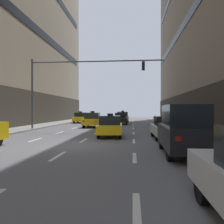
# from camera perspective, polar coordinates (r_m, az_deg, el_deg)

# --- Properties ---
(ground_plane) EXTENTS (120.00, 120.00, 0.00)m
(ground_plane) POSITION_cam_1_polar(r_m,az_deg,el_deg) (12.80, -9.21, -8.35)
(ground_plane) COLOR slate
(lane_stripe_l1_s4) EXTENTS (0.16, 2.00, 0.01)m
(lane_stripe_l1_s4) POSITION_cam_1_polar(r_m,az_deg,el_deg) (15.75, -18.95, -6.70)
(lane_stripe_l1_s4) COLOR silver
(lane_stripe_l1_s4) RESTS_ON ground
(lane_stripe_l1_s5) EXTENTS (0.16, 2.00, 0.01)m
(lane_stripe_l1_s5) POSITION_cam_1_polar(r_m,az_deg,el_deg) (20.39, -13.15, -5.08)
(lane_stripe_l1_s5) COLOR silver
(lane_stripe_l1_s5) RESTS_ON ground
(lane_stripe_l1_s6) EXTENTS (0.16, 2.00, 0.01)m
(lane_stripe_l1_s6) POSITION_cam_1_polar(r_m,az_deg,el_deg) (25.16, -9.54, -4.04)
(lane_stripe_l1_s6) COLOR silver
(lane_stripe_l1_s6) RESTS_ON ground
(lane_stripe_l1_s7) EXTENTS (0.16, 2.00, 0.01)m
(lane_stripe_l1_s7) POSITION_cam_1_polar(r_m,az_deg,el_deg) (30.01, -7.10, -3.32)
(lane_stripe_l1_s7) COLOR silver
(lane_stripe_l1_s7) RESTS_ON ground
(lane_stripe_l1_s8) EXTENTS (0.16, 2.00, 0.01)m
(lane_stripe_l1_s8) POSITION_cam_1_polar(r_m,az_deg,el_deg) (34.90, -5.34, -2.80)
(lane_stripe_l1_s8) COLOR silver
(lane_stripe_l1_s8) RESTS_ON ground
(lane_stripe_l1_s9) EXTENTS (0.16, 2.00, 0.01)m
(lane_stripe_l1_s9) POSITION_cam_1_polar(r_m,az_deg,el_deg) (39.82, -4.01, -2.40)
(lane_stripe_l1_s9) COLOR silver
(lane_stripe_l1_s9) RESTS_ON ground
(lane_stripe_l1_s10) EXTENTS (0.16, 2.00, 0.01)m
(lane_stripe_l1_s10) POSITION_cam_1_polar(r_m,az_deg,el_deg) (44.76, -2.98, -2.09)
(lane_stripe_l1_s10) COLOR silver
(lane_stripe_l1_s10) RESTS_ON ground
(lane_stripe_l2_s3) EXTENTS (0.16, 2.00, 0.01)m
(lane_stripe_l2_s3) POSITION_cam_1_polar(r_m,az_deg,el_deg) (9.97, -13.61, -10.84)
(lane_stripe_l2_s3) COLOR silver
(lane_stripe_l2_s3) RESTS_ON ground
(lane_stripe_l2_s4) EXTENTS (0.16, 2.00, 0.01)m
(lane_stripe_l2_s4) POSITION_cam_1_polar(r_m,az_deg,el_deg) (14.73, -7.25, -7.18)
(lane_stripe_l2_s4) COLOR silver
(lane_stripe_l2_s4) RESTS_ON ground
(lane_stripe_l2_s5) EXTENTS (0.16, 2.00, 0.01)m
(lane_stripe_l2_s5) POSITION_cam_1_polar(r_m,az_deg,el_deg) (19.61, -4.07, -5.29)
(lane_stripe_l2_s5) COLOR silver
(lane_stripe_l2_s5) RESTS_ON ground
(lane_stripe_l2_s6) EXTENTS (0.16, 2.00, 0.01)m
(lane_stripe_l2_s6) POSITION_cam_1_polar(r_m,az_deg,el_deg) (24.54, -2.17, -4.14)
(lane_stripe_l2_s6) COLOR silver
(lane_stripe_l2_s6) RESTS_ON ground
(lane_stripe_l2_s7) EXTENTS (0.16, 2.00, 0.01)m
(lane_stripe_l2_s7) POSITION_cam_1_polar(r_m,az_deg,el_deg) (29.49, -0.91, -3.38)
(lane_stripe_l2_s7) COLOR silver
(lane_stripe_l2_s7) RESTS_ON ground
(lane_stripe_l2_s8) EXTENTS (0.16, 2.00, 0.01)m
(lane_stripe_l2_s8) POSITION_cam_1_polar(r_m,az_deg,el_deg) (34.45, -0.01, -2.84)
(lane_stripe_l2_s8) COLOR silver
(lane_stripe_l2_s8) RESTS_ON ground
(lane_stripe_l2_s9) EXTENTS (0.16, 2.00, 0.01)m
(lane_stripe_l2_s9) POSITION_cam_1_polar(r_m,az_deg,el_deg) (39.43, 0.66, -2.43)
(lane_stripe_l2_s9) COLOR silver
(lane_stripe_l2_s9) RESTS_ON ground
(lane_stripe_l2_s10) EXTENTS (0.16, 2.00, 0.01)m
(lane_stripe_l2_s10) POSITION_cam_1_polar(r_m,az_deg,el_deg) (44.41, 1.17, -2.11)
(lane_stripe_l2_s10) COLOR silver
(lane_stripe_l2_s10) RESTS_ON ground
(lane_stripe_l3_s2) EXTENTS (0.16, 2.00, 0.01)m
(lane_stripe_l3_s2) POSITION_cam_1_polar(r_m,az_deg,el_deg) (4.68, 6.33, -24.12)
(lane_stripe_l3_s2) COLOR silver
(lane_stripe_l3_s2) RESTS_ON ground
(lane_stripe_l3_s3) EXTENTS (0.16, 2.00, 0.01)m
(lane_stripe_l3_s3) POSITION_cam_1_polar(r_m,az_deg,el_deg) (9.46, 5.76, -11.45)
(lane_stripe_l3_s3) COLOR silver
(lane_stripe_l3_s3) RESTS_ON ground
(lane_stripe_l3_s4) EXTENTS (0.16, 2.00, 0.01)m
(lane_stripe_l3_s4) POSITION_cam_1_polar(r_m,az_deg,el_deg) (14.39, 5.59, -7.36)
(lane_stripe_l3_s4) COLOR silver
(lane_stripe_l3_s4) RESTS_ON ground
(lane_stripe_l3_s5) EXTENTS (0.16, 2.00, 0.01)m
(lane_stripe_l3_s5) POSITION_cam_1_polar(r_m,az_deg,el_deg) (19.35, 5.50, -5.36)
(lane_stripe_l3_s5) COLOR silver
(lane_stripe_l3_s5) RESTS_ON ground
(lane_stripe_l3_s6) EXTENTS (0.16, 2.00, 0.01)m
(lane_stripe_l3_s6) POSITION_cam_1_polar(r_m,az_deg,el_deg) (24.33, 5.46, -4.18)
(lane_stripe_l3_s6) COLOR silver
(lane_stripe_l3_s6) RESTS_ON ground
(lane_stripe_l3_s7) EXTENTS (0.16, 2.00, 0.01)m
(lane_stripe_l3_s7) POSITION_cam_1_polar(r_m,az_deg,el_deg) (29.32, 5.42, -3.41)
(lane_stripe_l3_s7) COLOR silver
(lane_stripe_l3_s7) RESTS_ON ground
(lane_stripe_l3_s8) EXTENTS (0.16, 2.00, 0.01)m
(lane_stripe_l3_s8) POSITION_cam_1_polar(r_m,az_deg,el_deg) (34.31, 5.40, -2.85)
(lane_stripe_l3_s8) COLOR silver
(lane_stripe_l3_s8) RESTS_ON ground
(lane_stripe_l3_s9) EXTENTS (0.16, 2.00, 0.01)m
(lane_stripe_l3_s9) POSITION_cam_1_polar(r_m,az_deg,el_deg) (39.30, 5.38, -2.44)
(lane_stripe_l3_s9) COLOR silver
(lane_stripe_l3_s9) RESTS_ON ground
(lane_stripe_l3_s10) EXTENTS (0.16, 2.00, 0.01)m
(lane_stripe_l3_s10) POSITION_cam_1_polar(r_m,az_deg,el_deg) (44.30, 5.37, -2.12)
(lane_stripe_l3_s10) COLOR silver
(lane_stripe_l3_s10) RESTS_ON ground
(car_driving_0) EXTENTS (1.91, 4.34, 1.61)m
(car_driving_0) POSITION_cam_1_polar(r_m,az_deg,el_deg) (31.55, 2.27, -1.70)
(car_driving_0) COLOR black
(car_driving_0) RESTS_ON ground
(taxi_driving_1) EXTENTS (1.92, 4.21, 1.72)m
(taxi_driving_1) POSITION_cam_1_polar(r_m,az_deg,el_deg) (16.69, -0.43, -3.66)
(taxi_driving_1) COLOR black
(taxi_driving_1) RESTS_ON ground
(taxi_driving_2) EXTENTS (2.03, 4.56, 1.87)m
(taxi_driving_2) POSITION_cam_1_polar(r_m,az_deg,el_deg) (26.38, -4.95, -2.03)
(taxi_driving_2) COLOR black
(taxi_driving_2) RESTS_ON ground
(taxi_driving_3) EXTENTS (1.95, 4.39, 1.80)m
(taxi_driving_3) POSITION_cam_1_polar(r_m,az_deg,el_deg) (35.65, -7.98, -1.45)
(taxi_driving_3) COLOR black
(taxi_driving_3) RESTS_ON ground
(taxi_driving_5) EXTENTS (1.96, 4.62, 1.92)m
(taxi_driving_5) POSITION_cam_1_polar(r_m,az_deg,el_deg) (37.36, 2.77, -1.28)
(taxi_driving_5) COLOR black
(taxi_driving_5) RESTS_ON ground
(car_parked_1) EXTENTS (1.97, 4.56, 2.19)m
(car_parked_1) POSITION_cam_1_polar(r_m,az_deg,el_deg) (10.41, 17.94, -4.33)
(car_parked_1) COLOR black
(car_parked_1) RESTS_ON ground
(car_parked_2) EXTENTS (1.84, 4.18, 1.55)m
(car_parked_2) POSITION_cam_1_polar(r_m,az_deg,el_deg) (15.81, 13.57, -3.90)
(car_parked_2) COLOR black
(car_parked_2) RESTS_ON ground
(traffic_signal_0) EXTENTS (13.13, 0.35, 6.98)m
(traffic_signal_0) POSITION_cam_1_polar(r_m,az_deg,el_deg) (22.66, -10.03, 8.70)
(traffic_signal_0) COLOR #4C4C51
(traffic_signal_0) RESTS_ON sidewalk_left
(pedestrian_0) EXTENTS (0.53, 0.25, 1.53)m
(pedestrian_0) POSITION_cam_1_polar(r_m,az_deg,el_deg) (18.17, 20.57, -2.55)
(pedestrian_0) COLOR black
(pedestrian_0) RESTS_ON sidewalk_right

